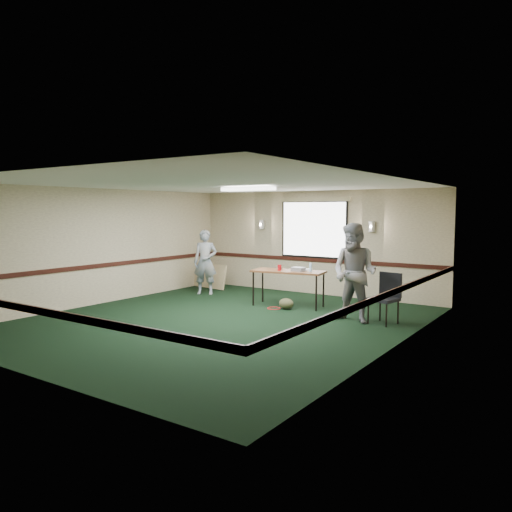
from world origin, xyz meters
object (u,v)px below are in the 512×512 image
Objects in this scene: folding_table at (288,273)px; conference_chair at (386,294)px; person_left at (205,262)px; person_right at (355,273)px; projector at (298,269)px.

folding_table is 1.76× the size of conference_chair.
person_left is (-2.66, 0.24, 0.08)m from folding_table.
folding_table is 1.02× the size of person_left.
person_right reaches higher than folding_table.
folding_table is at bearing -178.33° from projector.
conference_chair is at bearing -35.90° from person_left.
person_left is (-5.11, 0.65, 0.27)m from conference_chair.
projector is 2.25m from conference_chair.
person_right reaches higher than projector.
person_right is (4.56, -0.92, 0.13)m from person_left.
person_right is (-0.55, -0.27, 0.40)m from conference_chair.
person_right is at bearing -20.63° from projector.
conference_chair reaches higher than folding_table.
person_left is 0.87× the size of person_right.
folding_table is at bearing -176.56° from conference_chair.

